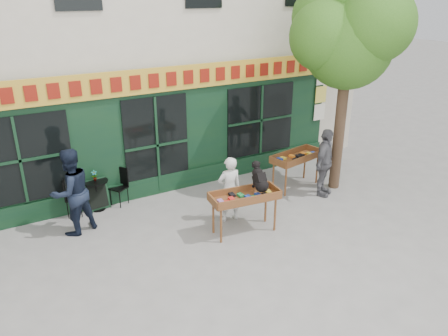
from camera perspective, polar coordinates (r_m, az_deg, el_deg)
The scene contains 13 objects.
ground at distance 9.90m, azimuth -3.24°, elevation -8.26°, with size 80.00×80.00×0.00m, color slate.
street_tree at distance 11.44m, azimuth 16.03°, elevation 16.86°, with size 3.05×2.90×5.60m.
book_cart_center at distance 9.50m, azimuth 2.72°, elevation -3.99°, with size 1.56×0.80×0.99m.
dog at distance 9.45m, azimuth 4.72°, elevation -1.08°, with size 0.34×0.60×0.60m, color black, non-canonical shape.
woman at distance 10.02m, azimuth 0.71°, elevation -2.78°, with size 0.57×0.37×1.56m, color silver.
book_cart_right at distance 11.87m, azimuth 9.46°, elevation 1.22°, with size 1.59×0.89×0.99m.
man_right at distance 11.51m, azimuth 12.98°, elevation 0.67°, with size 1.05×0.44×1.80m, color #525156.
bistro_table at distance 11.02m, azimuth -16.37°, elevation -2.68°, with size 0.60×0.60×0.76m.
bistro_chair_left at distance 10.91m, azimuth -19.59°, elevation -3.28°, with size 0.44×0.44×0.95m.
bistro_chair_right at distance 11.19m, azimuth -13.35°, elevation -1.88°, with size 0.50×0.50×0.95m.
potted_plant at distance 10.88m, azimuth -16.57°, elevation -0.97°, with size 0.14×0.10×0.27m, color gray.
man_left at distance 9.99m, azimuth -19.29°, elevation -2.97°, with size 0.95×0.74×1.95m, color black.
chalkboard at distance 11.07m, azimuth -16.21°, elevation -3.36°, with size 0.58×0.25×0.79m.
Camera 1 is at (-3.79, -7.65, 5.02)m, focal length 35.00 mm.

